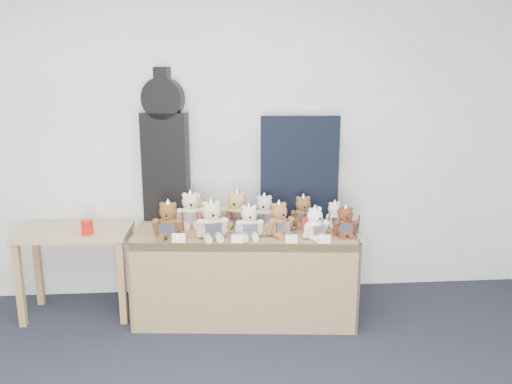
{
  "coord_description": "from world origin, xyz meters",
  "views": [
    {
      "loc": [
        0.29,
        -1.62,
        1.81
      ],
      "look_at": [
        0.58,
        1.92,
        1.0
      ],
      "focal_mm": 35.0,
      "sensor_mm": 36.0,
      "label": 1
    }
  ],
  "objects": [
    {
      "name": "teddy_back_right",
      "position": [
        0.96,
        2.07,
        0.8
      ],
      "size": [
        0.22,
        0.18,
        0.28
      ],
      "rotation": [
        0.0,
        0.0,
        -0.01
      ],
      "color": "brown",
      "rests_on": "display_table"
    },
    {
      "name": "teddy_back_end",
      "position": [
        1.19,
        2.02,
        0.78
      ],
      "size": [
        0.2,
        0.17,
        0.23
      ],
      "rotation": [
        0.0,
        0.0,
        0.23
      ],
      "color": "silver",
      "rests_on": "display_table"
    },
    {
      "name": "entry_card_c",
      "position": [
        0.8,
        1.66,
        0.72
      ],
      "size": [
        0.09,
        0.03,
        0.06
      ],
      "primitive_type": "cube",
      "rotation": [
        -0.24,
        0.0,
        -0.1
      ],
      "color": "silver",
      "rests_on": "display_table"
    },
    {
      "name": "entry_card_a",
      "position": [
        0.02,
        1.74,
        0.73
      ],
      "size": [
        0.1,
        0.03,
        0.07
      ],
      "primitive_type": "cube",
      "rotation": [
        -0.24,
        0.0,
        -0.1
      ],
      "color": "silver",
      "rests_on": "display_table"
    },
    {
      "name": "teddy_back_centre_left",
      "position": [
        0.44,
        2.1,
        0.82
      ],
      "size": [
        0.26,
        0.25,
        0.33
      ],
      "rotation": [
        0.0,
        0.0,
        -0.36
      ],
      "color": "tan",
      "rests_on": "display_table"
    },
    {
      "name": "room_shell",
      "position": [
        0.4,
        2.49,
        1.44
      ],
      "size": [
        6.0,
        6.0,
        6.0
      ],
      "color": "white",
      "rests_on": "floor"
    },
    {
      "name": "entry_card_d",
      "position": [
        1.03,
        1.64,
        0.72
      ],
      "size": [
        0.09,
        0.03,
        0.06
      ],
      "primitive_type": "cube",
      "rotation": [
        -0.24,
        0.0,
        -0.1
      ],
      "color": "silver",
      "rests_on": "display_table"
    },
    {
      "name": "teddy_back_left",
      "position": [
        0.09,
        2.14,
        0.81
      ],
      "size": [
        0.26,
        0.21,
        0.31
      ],
      "rotation": [
        0.0,
        0.0,
        0.09
      ],
      "color": "beige",
      "rests_on": "display_table"
    },
    {
      "name": "teddy_front_far_left",
      "position": [
        -0.06,
        1.86,
        0.81
      ],
      "size": [
        0.25,
        0.21,
        0.3
      ],
      "rotation": [
        0.0,
        0.0,
        -0.12
      ],
      "color": "brown",
      "rests_on": "display_table"
    },
    {
      "name": "teddy_front_far_right",
      "position": [
        0.99,
        1.77,
        0.79
      ],
      "size": [
        0.22,
        0.21,
        0.27
      ],
      "rotation": [
        0.0,
        0.0,
        0.42
      ],
      "color": "white",
      "rests_on": "display_table"
    },
    {
      "name": "teddy_back_far_left",
      "position": [
        0.15,
        2.19,
        0.79
      ],
      "size": [
        0.21,
        0.22,
        0.27
      ],
      "rotation": [
        0.0,
        0.0,
        -0.53
      ],
      "color": "olive",
      "rests_on": "display_table"
    },
    {
      "name": "teddy_front_end",
      "position": [
        1.22,
        1.8,
        0.79
      ],
      "size": [
        0.21,
        0.17,
        0.25
      ],
      "rotation": [
        0.0,
        0.0,
        -0.06
      ],
      "color": "brown",
      "rests_on": "display_table"
    },
    {
      "name": "navy_board",
      "position": [
        0.96,
        2.28,
        1.11
      ],
      "size": [
        0.63,
        0.05,
        0.84
      ],
      "primitive_type": "cube",
      "rotation": [
        0.0,
        0.0,
        -0.05
      ],
      "color": "black",
      "rests_on": "display_table"
    },
    {
      "name": "teddy_back_centre_right",
      "position": [
        0.65,
        2.09,
        0.8
      ],
      "size": [
        0.24,
        0.21,
        0.29
      ],
      "rotation": [
        0.0,
        0.0,
        -0.19
      ],
      "color": "beige",
      "rests_on": "display_table"
    },
    {
      "name": "entry_card_b",
      "position": [
        0.43,
        1.7,
        0.72
      ],
      "size": [
        0.09,
        0.03,
        0.06
      ],
      "primitive_type": "cube",
      "rotation": [
        -0.24,
        0.0,
        -0.1
      ],
      "color": "silver",
      "rests_on": "display_table"
    },
    {
      "name": "red_cup",
      "position": [
        -0.67,
        1.99,
        0.74
      ],
      "size": [
        0.09,
        0.09,
        0.11
      ],
      "primitive_type": "cylinder",
      "color": "red",
      "rests_on": "side_table"
    },
    {
      "name": "side_table",
      "position": [
        -0.8,
        2.12,
        0.56
      ],
      "size": [
        0.83,
        0.47,
        0.69
      ],
      "rotation": [
        0.0,
        0.0,
        -0.02
      ],
      "color": "#9F8455",
      "rests_on": "floor"
    },
    {
      "name": "teddy_front_right",
      "position": [
        0.74,
        1.85,
        0.8
      ],
      "size": [
        0.24,
        0.22,
        0.29
      ],
      "rotation": [
        0.0,
        0.0,
        0.37
      ],
      "color": "#975F39",
      "rests_on": "display_table"
    },
    {
      "name": "teddy_front_centre",
      "position": [
        0.52,
        1.83,
        0.8
      ],
      "size": [
        0.23,
        0.18,
        0.28
      ],
      "rotation": [
        0.0,
        0.0,
        0.03
      ],
      "color": "silver",
      "rests_on": "display_table"
    },
    {
      "name": "teddy_front_left",
      "position": [
        0.25,
        1.82,
        0.81
      ],
      "size": [
        0.26,
        0.23,
        0.32
      ],
      "rotation": [
        0.0,
        0.0,
        0.16
      ],
      "color": "beige",
      "rests_on": "display_table"
    },
    {
      "name": "display_table",
      "position": [
        0.5,
        1.95,
        0.54
      ],
      "size": [
        1.71,
        0.85,
        0.69
      ],
      "rotation": [
        0.0,
        0.0,
        -0.1
      ],
      "color": "brown",
      "rests_on": "floor"
    },
    {
      "name": "guitar_case",
      "position": [
        -0.11,
        2.33,
        1.28
      ],
      "size": [
        0.38,
        0.2,
        1.21
      ],
      "rotation": [
        0.0,
        0.0,
        -0.27
      ],
      "color": "black",
      "rests_on": "display_table"
    }
  ]
}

